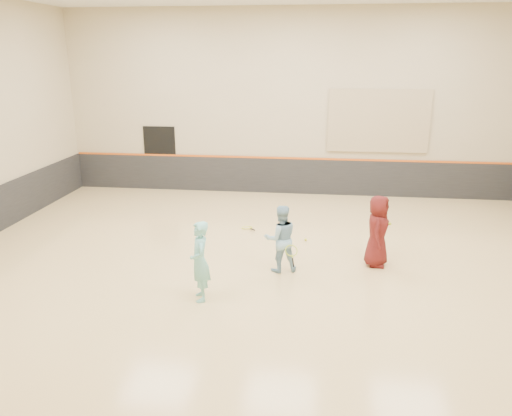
# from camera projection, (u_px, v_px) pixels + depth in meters

# --- Properties ---
(room) EXTENTS (15.04, 12.04, 6.22)m
(room) POSITION_uv_depth(u_px,v_px,m) (275.00, 228.00, 11.13)
(room) COLOR #DAB26F
(room) RESTS_ON ground
(wainscot_back) EXTENTS (14.90, 0.04, 1.20)m
(wainscot_back) POSITION_uv_depth(u_px,v_px,m) (290.00, 176.00, 16.86)
(wainscot_back) COLOR #232326
(wainscot_back) RESTS_ON floor
(accent_stripe) EXTENTS (14.90, 0.03, 0.06)m
(accent_stripe) POSITION_uv_depth(u_px,v_px,m) (290.00, 158.00, 16.66)
(accent_stripe) COLOR #D85914
(accent_stripe) RESTS_ON wall_back
(acoustic_panel) EXTENTS (3.20, 0.08, 2.00)m
(acoustic_panel) POSITION_uv_depth(u_px,v_px,m) (379.00, 121.00, 15.95)
(acoustic_panel) COLOR tan
(acoustic_panel) RESTS_ON wall_back
(doorway) EXTENTS (1.10, 0.05, 2.20)m
(doorway) POSITION_uv_depth(u_px,v_px,m) (160.00, 158.00, 17.25)
(doorway) COLOR black
(doorway) RESTS_ON floor
(girl) EXTENTS (0.54, 0.66, 1.57)m
(girl) POSITION_uv_depth(u_px,v_px,m) (200.00, 261.00, 9.42)
(girl) COLOR #77CECB
(girl) RESTS_ON floor
(instructor) EXTENTS (0.86, 0.75, 1.49)m
(instructor) POSITION_uv_depth(u_px,v_px,m) (281.00, 239.00, 10.71)
(instructor) COLOR #89B7D3
(instructor) RESTS_ON floor
(young_man) EXTENTS (0.65, 0.87, 1.61)m
(young_man) POSITION_uv_depth(u_px,v_px,m) (377.00, 231.00, 10.99)
(young_man) COLOR #551414
(young_man) RESTS_ON floor
(held_racket) EXTENTS (0.43, 0.43, 0.46)m
(held_racket) POSITION_uv_depth(u_px,v_px,m) (291.00, 251.00, 10.45)
(held_racket) COLOR #B0C62B
(held_racket) RESTS_ON instructor
(spare_racket) EXTENTS (0.68, 0.68, 0.12)m
(spare_racket) POSITION_uv_depth(u_px,v_px,m) (247.00, 226.00, 13.57)
(spare_racket) COLOR yellow
(spare_racket) RESTS_ON floor
(ball_under_racket) EXTENTS (0.07, 0.07, 0.07)m
(ball_under_racket) POSITION_uv_depth(u_px,v_px,m) (288.00, 256.00, 11.59)
(ball_under_racket) COLOR #CDDC33
(ball_under_racket) RESTS_ON floor
(ball_in_hand) EXTENTS (0.07, 0.07, 0.07)m
(ball_in_hand) POSITION_uv_depth(u_px,v_px,m) (390.00, 224.00, 10.78)
(ball_in_hand) COLOR gold
(ball_in_hand) RESTS_ON young_man
(ball_beside_spare) EXTENTS (0.07, 0.07, 0.07)m
(ball_beside_spare) POSITION_uv_depth(u_px,v_px,m) (306.00, 240.00, 12.65)
(ball_beside_spare) COLOR #CFD231
(ball_beside_spare) RESTS_ON floor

